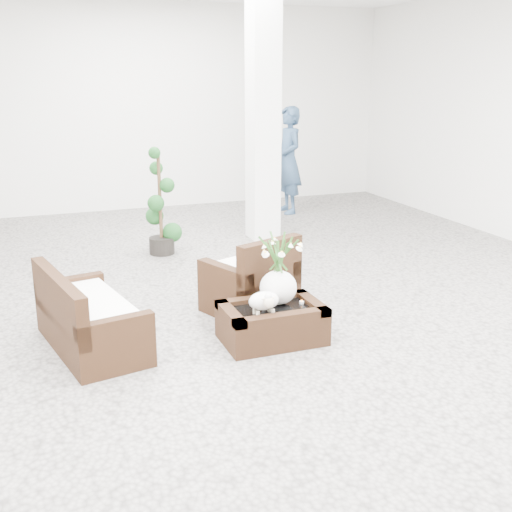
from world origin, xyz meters
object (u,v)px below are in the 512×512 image
object	(u,v)px
armchair	(249,273)
topiary	(160,202)
coffee_table	(272,325)
loveseat	(91,310)

from	to	relation	value
armchair	topiary	size ratio (longest dim) A/B	0.58
coffee_table	armchair	size ratio (longest dim) A/B	1.11
topiary	coffee_table	bearing A→B (deg)	-84.60
topiary	loveseat	bearing A→B (deg)	-114.13
loveseat	topiary	xyz separation A→B (m)	(1.24, 2.77, 0.35)
loveseat	topiary	world-z (taller)	topiary
armchair	loveseat	size ratio (longest dim) A/B	0.61
armchair	loveseat	bearing A→B (deg)	-9.48
coffee_table	armchair	distance (m)	0.81
armchair	loveseat	distance (m)	1.64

